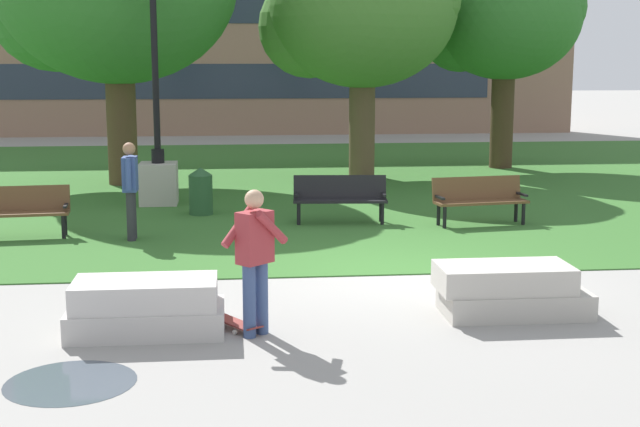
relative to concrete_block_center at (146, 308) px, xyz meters
The scene contains 15 objects.
ground_plane 4.18m from the concrete_block_center, 35.87° to the left, with size 140.00×140.00×0.00m, color gray.
grass_lawn 12.90m from the concrete_block_center, 74.80° to the left, with size 40.00×20.00×0.02m, color #336628.
concrete_block_center is the anchor object (origin of this frame).
concrete_block_left 4.46m from the concrete_block_center, ahead, with size 1.88×0.90×0.64m.
person_skateboarder 1.45m from the concrete_block_center, ahead, with size 0.80×0.46×1.71m.
skateboard 1.02m from the concrete_block_center, ahead, with size 0.73×0.96×0.14m.
puddle 1.70m from the concrete_block_center, 111.41° to the right, with size 1.30×1.30×0.01m, color #47515B.
park_bench_near_right 6.45m from the concrete_block_center, 115.42° to the left, with size 1.84×0.69×0.90m.
park_bench_far_left 7.39m from the concrete_block_center, 65.15° to the left, with size 1.84×0.68×0.90m.
park_bench_far_right 8.48m from the concrete_block_center, 47.46° to the left, with size 1.86×0.77×0.90m.
lamp_post_right 9.29m from the concrete_block_center, 93.44° to the left, with size 1.32×0.80×5.09m.
tree_far_left 14.62m from the concrete_block_center, 71.56° to the left, with size 5.17×4.92×6.53m.
tree_near_right 17.68m from the concrete_block_center, 59.51° to the left, with size 4.48×4.27×6.14m.
trash_bin 7.87m from the concrete_block_center, 87.12° to the left, with size 0.49×0.49×0.96m.
person_bystander_near_lawn 5.50m from the concrete_block_center, 97.73° to the left, with size 0.24×0.62×1.71m.
Camera 1 is at (-2.37, -12.61, 3.19)m, focal length 50.00 mm.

